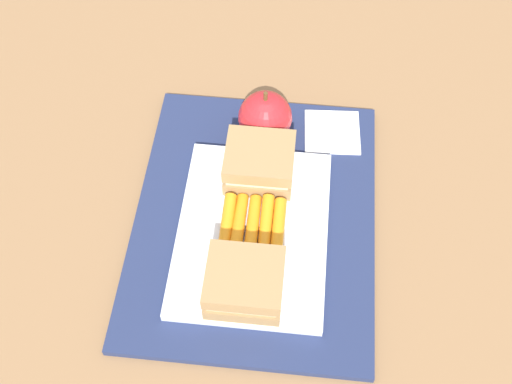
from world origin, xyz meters
TOP-DOWN VIEW (x-y plane):
  - ground_plane at (0.00, 0.00)m, footprint 2.40×2.40m
  - lunchbag_mat at (0.00, 0.00)m, footprint 0.36×0.28m
  - food_tray at (-0.03, 0.00)m, footprint 0.23×0.17m
  - sandwich_half_left at (-0.10, 0.00)m, footprint 0.07×0.08m
  - sandwich_half_right at (0.05, 0.00)m, footprint 0.07×0.08m
  - carrot_sticks_bundle at (-0.02, 0.00)m, footprint 0.08×0.07m
  - apple at (0.12, 0.00)m, footprint 0.07×0.07m
  - paper_napkin at (0.14, -0.09)m, footprint 0.07×0.07m

SIDE VIEW (x-z plane):
  - ground_plane at x=0.00m, z-range 0.00..0.00m
  - lunchbag_mat at x=0.00m, z-range 0.00..0.01m
  - paper_napkin at x=0.14m, z-range 0.01..0.01m
  - food_tray at x=-0.03m, z-range 0.01..0.02m
  - carrot_sticks_bundle at x=-0.02m, z-range 0.02..0.04m
  - apple at x=0.12m, z-range 0.00..0.08m
  - sandwich_half_left at x=-0.10m, z-range 0.02..0.07m
  - sandwich_half_right at x=0.05m, z-range 0.02..0.07m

